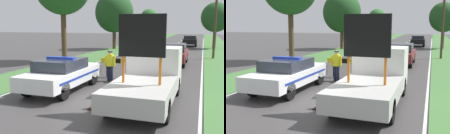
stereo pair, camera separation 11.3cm
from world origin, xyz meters
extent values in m
plane|color=#3D3A3A|center=(0.00, 0.00, 0.00)|extent=(160.00, 160.00, 0.00)
cube|color=silver|center=(0.00, 1.47, 0.00)|extent=(0.12, 2.84, 0.01)
cube|color=silver|center=(0.00, 8.47, 0.00)|extent=(0.12, 2.84, 0.01)
cube|color=silver|center=(0.00, 15.48, 0.00)|extent=(0.12, 2.84, 0.01)
cube|color=silver|center=(0.00, 22.49, 0.00)|extent=(0.12, 2.84, 0.01)
cube|color=silver|center=(0.00, 29.50, 0.00)|extent=(0.12, 2.84, 0.01)
cube|color=silver|center=(0.00, 36.50, 0.00)|extent=(0.12, 2.84, 0.01)
cube|color=silver|center=(0.00, 43.51, 0.00)|extent=(0.12, 2.84, 0.01)
cube|color=silver|center=(0.00, 50.52, 0.00)|extent=(0.12, 2.84, 0.01)
cube|color=silver|center=(-3.95, 19.60, 0.00)|extent=(0.10, 67.14, 0.01)
cube|color=silver|center=(3.95, 19.60, 0.00)|extent=(0.10, 67.14, 0.01)
cube|color=#427038|center=(-5.74, 20.00, 0.01)|extent=(3.38, 120.00, 0.03)
cube|color=#427038|center=(5.74, 20.00, 0.01)|extent=(3.38, 120.00, 0.03)
cube|color=white|center=(-2.02, 1.29, 0.67)|extent=(1.91, 4.71, 0.60)
cube|color=#282D38|center=(-2.02, 1.15, 1.20)|extent=(1.68, 2.17, 0.47)
cylinder|color=black|center=(-2.86, 2.75, 0.37)|extent=(0.24, 0.73, 0.73)
cylinder|color=black|center=(-1.19, 2.75, 0.37)|extent=(0.24, 0.73, 0.73)
cylinder|color=black|center=(-2.86, -0.17, 0.37)|extent=(0.24, 0.73, 0.73)
cylinder|color=black|center=(-1.19, -0.17, 0.37)|extent=(0.24, 0.73, 0.73)
cube|color=#1E38C6|center=(-2.02, 1.15, 1.49)|extent=(1.34, 0.24, 0.10)
cube|color=#193399|center=(-2.02, 1.29, 0.70)|extent=(1.92, 3.86, 0.10)
cube|color=black|center=(-2.02, 3.69, 0.61)|extent=(1.05, 0.08, 0.36)
cube|color=white|center=(2.02, 2.03, 1.20)|extent=(2.07, 1.74, 1.64)
cube|color=#232833|center=(2.02, 2.88, 1.50)|extent=(1.76, 0.04, 0.72)
cube|color=#B2B2AD|center=(2.02, -0.61, 0.69)|extent=(2.07, 3.53, 0.61)
cylinder|color=#D16619|center=(1.40, -0.61, 1.45)|extent=(0.09, 0.09, 0.90)
cylinder|color=#D16619|center=(2.65, -0.61, 1.45)|extent=(0.09, 0.09, 0.90)
cube|color=black|center=(2.02, -0.61, 2.59)|extent=(1.55, 0.12, 1.39)
cylinder|color=black|center=(1.11, 2.03, 0.39)|extent=(0.24, 0.77, 0.77)
cylinder|color=black|center=(2.94, 2.03, 0.39)|extent=(0.24, 0.77, 0.77)
cylinder|color=black|center=(1.11, -1.31, 0.39)|extent=(0.24, 0.77, 0.77)
cylinder|color=black|center=(2.94, -1.31, 0.39)|extent=(0.24, 0.77, 0.77)
cylinder|color=black|center=(-1.20, 4.82, 0.41)|extent=(0.07, 0.07, 0.82)
cylinder|color=black|center=(1.67, 4.82, 0.41)|extent=(0.07, 0.07, 0.82)
cube|color=yellow|center=(-1.26, 4.82, 0.95)|extent=(0.60, 0.08, 0.26)
cube|color=black|center=(-0.66, 4.82, 0.95)|extent=(0.60, 0.08, 0.26)
cube|color=yellow|center=(-0.07, 4.82, 0.95)|extent=(0.60, 0.08, 0.26)
cube|color=black|center=(0.53, 4.82, 0.95)|extent=(0.60, 0.08, 0.26)
cube|color=yellow|center=(1.13, 4.82, 0.95)|extent=(0.60, 0.08, 0.26)
cube|color=black|center=(1.73, 4.82, 0.95)|extent=(0.60, 0.08, 0.26)
cylinder|color=#191E38|center=(-0.73, 3.80, 0.40)|extent=(0.15, 0.15, 0.80)
cylinder|color=#191E38|center=(-0.56, 3.80, 0.40)|extent=(0.15, 0.15, 0.80)
cylinder|color=yellow|center=(-0.65, 3.80, 1.11)|extent=(0.37, 0.37, 0.60)
cylinder|color=yellow|center=(-0.87, 3.80, 1.08)|extent=(0.12, 0.12, 0.51)
cylinder|color=yellow|center=(-0.42, 3.80, 1.08)|extent=(0.12, 0.12, 0.51)
sphere|color=tan|center=(-0.65, 3.80, 1.51)|extent=(0.21, 0.21, 0.21)
cylinder|color=#141933|center=(-0.65, 3.80, 1.57)|extent=(0.24, 0.24, 0.05)
cylinder|color=#232326|center=(0.35, 4.11, 0.44)|extent=(0.16, 0.16, 0.88)
cylinder|color=#232326|center=(0.53, 4.11, 0.44)|extent=(0.16, 0.16, 0.88)
cylinder|color=#4C6B9E|center=(0.44, 4.11, 1.21)|extent=(0.40, 0.40, 0.66)
cylinder|color=#4C6B9E|center=(0.19, 4.11, 1.17)|extent=(0.13, 0.13, 0.56)
cylinder|color=#4C6B9E|center=(0.69, 4.11, 1.17)|extent=(0.13, 0.13, 0.56)
sphere|color=beige|center=(0.44, 4.11, 1.65)|extent=(0.23, 0.23, 0.23)
cube|color=black|center=(0.71, 5.13, 0.01)|extent=(0.38, 0.38, 0.03)
cone|color=orange|center=(0.71, 5.13, 0.28)|extent=(0.32, 0.32, 0.50)
cylinder|color=white|center=(0.71, 5.13, 0.31)|extent=(0.18, 0.18, 0.07)
cube|color=black|center=(0.45, -0.74, 0.01)|extent=(0.50, 0.50, 0.03)
cone|color=orange|center=(0.45, -0.74, 0.36)|extent=(0.42, 0.42, 0.66)
cylinder|color=white|center=(0.45, -0.74, 0.39)|extent=(0.24, 0.24, 0.09)
cube|color=maroon|center=(1.89, 10.96, 0.70)|extent=(1.85, 4.70, 0.62)
cube|color=#282D38|center=(1.89, 10.82, 1.29)|extent=(1.63, 2.16, 0.56)
cylinder|color=black|center=(1.08, 12.41, 0.39)|extent=(0.24, 0.78, 0.78)
cylinder|color=black|center=(2.69, 12.41, 0.39)|extent=(0.24, 0.78, 0.78)
cylinder|color=black|center=(1.08, 9.50, 0.39)|extent=(0.24, 0.78, 0.78)
cylinder|color=black|center=(2.69, 9.50, 0.39)|extent=(0.24, 0.78, 0.78)
cube|color=navy|center=(-1.93, 16.99, 0.69)|extent=(1.77, 4.54, 0.72)
cube|color=#282D38|center=(-1.93, 16.86, 1.30)|extent=(1.56, 2.09, 0.49)
cylinder|color=black|center=(-2.70, 18.40, 0.33)|extent=(0.24, 0.66, 0.66)
cylinder|color=black|center=(-1.17, 18.40, 0.33)|extent=(0.24, 0.66, 0.66)
cylinder|color=black|center=(-2.70, 15.59, 0.33)|extent=(0.24, 0.66, 0.66)
cylinder|color=black|center=(-1.17, 15.59, 0.33)|extent=(0.24, 0.66, 0.66)
cube|color=silver|center=(-2.18, 22.81, 0.67)|extent=(1.78, 3.91, 0.70)
cube|color=#282D38|center=(-2.18, 22.70, 1.26)|extent=(1.56, 1.80, 0.49)
cylinder|color=black|center=(-2.95, 24.03, 0.32)|extent=(0.24, 0.64, 0.64)
cylinder|color=black|center=(-1.41, 24.03, 0.32)|extent=(0.24, 0.64, 0.64)
cylinder|color=black|center=(-2.95, 21.60, 0.32)|extent=(0.24, 0.64, 0.64)
cylinder|color=black|center=(-1.41, 21.60, 0.32)|extent=(0.24, 0.64, 0.64)
cube|color=black|center=(2.20, 29.12, 0.72)|extent=(1.81, 4.09, 0.66)
cube|color=#282D38|center=(2.20, 29.00, 1.27)|extent=(1.60, 1.88, 0.46)
cylinder|color=black|center=(1.41, 30.39, 0.39)|extent=(0.24, 0.77, 0.77)
cylinder|color=black|center=(2.98, 30.39, 0.39)|extent=(0.24, 0.77, 0.77)
cylinder|color=black|center=(1.41, 27.86, 0.39)|extent=(0.24, 0.77, 0.77)
cylinder|color=black|center=(2.98, 27.86, 0.39)|extent=(0.24, 0.77, 0.77)
cylinder|color=#4C3823|center=(5.22, 26.27, 1.29)|extent=(0.38, 0.38, 2.57)
ellipsoid|color=#1E471E|center=(5.22, 26.27, 3.88)|extent=(3.50, 3.50, 3.67)
cylinder|color=#4C3823|center=(-5.45, 38.29, 1.45)|extent=(0.38, 0.38, 2.89)
ellipsoid|color=#2D662D|center=(-5.45, 38.29, 4.10)|extent=(3.21, 3.21, 3.37)
cylinder|color=#4C3823|center=(-6.60, 9.58, 2.19)|extent=(0.41, 0.41, 4.37)
cylinder|color=#4C3823|center=(-6.44, 21.63, 1.35)|extent=(0.42, 0.42, 2.70)
ellipsoid|color=#1E471E|center=(-6.44, 21.63, 4.43)|extent=(4.62, 4.62, 4.85)
cylinder|color=#473828|center=(4.82, 15.54, 3.49)|extent=(0.20, 0.20, 6.98)
camera|label=1|loc=(3.91, -8.99, 2.93)|focal=42.00mm
camera|label=2|loc=(4.01, -8.95, 2.93)|focal=42.00mm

